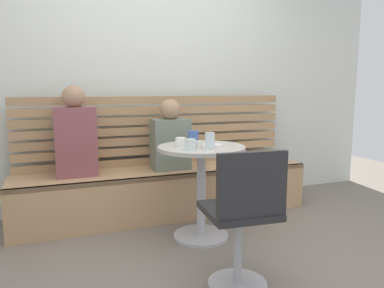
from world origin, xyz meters
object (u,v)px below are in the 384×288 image
at_px(cafe_table, 201,174).
at_px(person_adult, 75,136).
at_px(cup_espresso_small, 198,145).
at_px(cup_glass_tall, 210,141).
at_px(cup_mug_blue, 193,136).
at_px(cup_ceramic_white, 180,142).
at_px(white_chair, 243,215).
at_px(cup_glass_short, 190,144).
at_px(person_child_left, 170,139).
at_px(booth_bench, 166,192).
at_px(plate_small, 212,145).

xyz_separation_m(cafe_table, person_adult, (-0.89, 0.64, 0.27)).
bearing_deg(cup_espresso_small, person_adult, 138.64).
xyz_separation_m(cup_glass_tall, cup_espresso_small, (-0.08, 0.05, -0.03)).
xyz_separation_m(cafe_table, cup_mug_blue, (0.02, 0.23, 0.27)).
bearing_deg(cup_mug_blue, cup_ceramic_white, -133.06).
height_order(cafe_table, cup_glass_tall, cup_glass_tall).
bearing_deg(white_chair, cup_glass_short, 95.77).
relative_size(white_chair, cup_glass_short, 10.63).
xyz_separation_m(white_chair, cup_espresso_small, (0.01, 0.72, 0.30)).
xyz_separation_m(cafe_table, white_chair, (-0.07, -0.81, -0.05)).
distance_m(cup_glass_tall, cup_espresso_small, 0.09).
relative_size(person_child_left, cup_ceramic_white, 8.08).
bearing_deg(white_chair, cup_ceramic_white, 95.62).
relative_size(person_adult, cup_mug_blue, 8.09).
bearing_deg(person_adult, person_child_left, -2.61).
xyz_separation_m(cup_glass_tall, cup_mug_blue, (0.01, 0.37, -0.01)).
distance_m(cup_espresso_small, cup_glass_short, 0.09).
distance_m(white_chair, person_adult, 1.70).
height_order(cafe_table, white_chair, white_chair).
relative_size(booth_bench, cup_glass_tall, 22.50).
xyz_separation_m(person_adult, cup_glass_tall, (0.90, -0.78, 0.01)).
distance_m(white_chair, cup_mug_blue, 1.10).
height_order(person_child_left, cup_mug_blue, person_child_left).
distance_m(cup_glass_tall, cup_glass_short, 0.16).
bearing_deg(person_child_left, plate_small, -76.02).
relative_size(booth_bench, cafe_table, 3.65).
xyz_separation_m(cup_mug_blue, cup_ceramic_white, (-0.18, -0.19, -0.01)).
distance_m(booth_bench, plate_small, 0.83).
height_order(cup_glass_tall, cup_espresso_small, cup_glass_tall).
height_order(person_adult, cup_ceramic_white, person_adult).
xyz_separation_m(person_adult, person_child_left, (0.83, -0.04, -0.06)).
bearing_deg(person_adult, white_chair, -60.66).
bearing_deg(cup_glass_tall, person_child_left, 95.68).
xyz_separation_m(person_adult, cup_glass_short, (0.75, -0.77, -0.01)).
height_order(booth_bench, plate_small, plate_small).
bearing_deg(cup_ceramic_white, plate_small, -9.87).
xyz_separation_m(white_chair, person_adult, (-0.82, 1.45, 0.32)).
xyz_separation_m(cup_glass_tall, plate_small, (0.08, 0.13, -0.05)).
relative_size(cup_mug_blue, cup_ceramic_white, 1.19).
bearing_deg(person_child_left, booth_bench, 175.14).
height_order(cup_mug_blue, cup_ceramic_white, cup_mug_blue).
bearing_deg(cup_glass_tall, cafe_table, 95.02).
distance_m(white_chair, plate_small, 0.87).
xyz_separation_m(person_adult, cup_mug_blue, (0.91, -0.41, 0.00)).
relative_size(cup_glass_tall, cup_espresso_small, 2.14).
height_order(white_chair, cup_mug_blue, white_chair).
distance_m(person_adult, cup_espresso_small, 1.10).
bearing_deg(cafe_table, cup_glass_tall, -84.98).
xyz_separation_m(cup_glass_tall, cup_ceramic_white, (-0.17, 0.17, -0.03)).
distance_m(cup_espresso_small, plate_small, 0.18).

